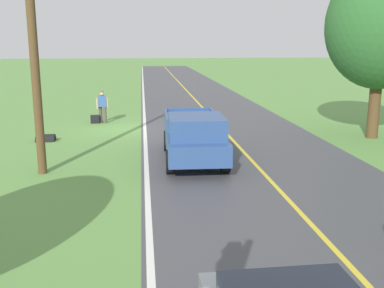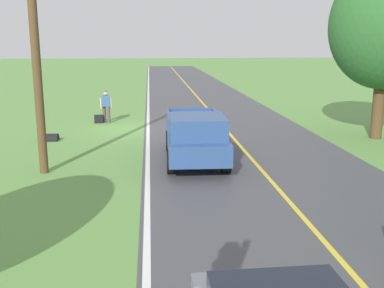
% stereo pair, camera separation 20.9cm
% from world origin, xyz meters
% --- Properties ---
extents(ground_plane, '(200.00, 200.00, 0.00)m').
position_xyz_m(ground_plane, '(0.00, 0.00, 0.00)').
color(ground_plane, '#609347').
extents(road_surface, '(8.07, 120.00, 0.00)m').
position_xyz_m(road_surface, '(-4.77, 0.00, 0.00)').
color(road_surface, '#47474C').
rests_on(road_surface, ground).
extents(lane_edge_line, '(0.16, 117.60, 0.00)m').
position_xyz_m(lane_edge_line, '(-0.91, 0.00, 0.01)').
color(lane_edge_line, silver).
rests_on(lane_edge_line, ground).
extents(lane_centre_line, '(0.14, 117.60, 0.00)m').
position_xyz_m(lane_centre_line, '(-4.77, 0.00, 0.01)').
color(lane_centre_line, gold).
rests_on(lane_centre_line, ground).
extents(hitchhiker_walking, '(0.62, 0.51, 1.75)m').
position_xyz_m(hitchhiker_walking, '(1.31, -1.96, 0.98)').
color(hitchhiker_walking, '#4C473D').
rests_on(hitchhiker_walking, ground).
extents(suitcase_carried, '(0.48, 0.24, 0.45)m').
position_xyz_m(suitcase_carried, '(1.72, -1.85, 0.22)').
color(suitcase_carried, black).
rests_on(suitcase_carried, ground).
extents(pickup_truck_passing, '(2.21, 5.45, 1.82)m').
position_xyz_m(pickup_truck_passing, '(-2.64, 6.67, 0.97)').
color(pickup_truck_passing, '#2D4C84').
rests_on(pickup_truck_passing, ground).
extents(utility_pole_roadside, '(0.28, 0.28, 8.07)m').
position_xyz_m(utility_pole_roadside, '(2.51, 7.57, 4.04)').
color(utility_pole_roadside, brown).
rests_on(utility_pole_roadside, ground).
extents(drainage_culvert, '(0.80, 0.60, 0.60)m').
position_xyz_m(drainage_culvert, '(3.44, 2.41, 0.00)').
color(drainage_culvert, black).
rests_on(drainage_culvert, ground).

